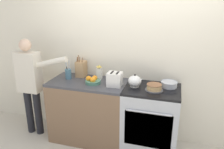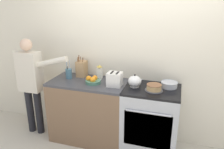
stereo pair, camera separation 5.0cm
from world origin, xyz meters
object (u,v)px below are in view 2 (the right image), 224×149
(mixing_bowl, at_px, (169,85))
(milk_carton, at_px, (100,72))
(stove_range, at_px, (150,120))
(tea_kettle, at_px, (135,81))
(knife_block, at_px, (82,69))
(fruit_bowl, at_px, (93,80))
(utensil_crock, at_px, (69,73))
(toaster, at_px, (115,79))
(person_baker, at_px, (31,80))
(layer_cake, at_px, (154,88))

(mixing_bowl, distance_m, milk_carton, 1.00)
(stove_range, distance_m, mixing_bowl, 0.55)
(tea_kettle, relative_size, knife_block, 0.66)
(knife_block, xyz_separation_m, fruit_bowl, (0.27, -0.23, -0.08))
(tea_kettle, bearing_deg, knife_block, 168.26)
(stove_range, xyz_separation_m, mixing_bowl, (0.20, 0.11, 0.50))
(utensil_crock, distance_m, milk_carton, 0.46)
(toaster, bearing_deg, milk_carton, 144.32)
(tea_kettle, xyz_separation_m, milk_carton, (-0.56, 0.15, 0.03))
(knife_block, xyz_separation_m, person_baker, (-0.71, -0.29, -0.15))
(tea_kettle, xyz_separation_m, utensil_crock, (-0.99, 0.03, 0.01))
(tea_kettle, bearing_deg, milk_carton, 164.69)
(mixing_bowl, height_order, milk_carton, milk_carton)
(stove_range, height_order, toaster, toaster)
(fruit_bowl, bearing_deg, knife_block, 139.73)
(stove_range, height_order, mixing_bowl, mixing_bowl)
(stove_range, distance_m, layer_cake, 0.51)
(layer_cake, xyz_separation_m, toaster, (-0.53, 0.01, 0.05))
(tea_kettle, height_order, mixing_bowl, tea_kettle)
(stove_range, relative_size, tea_kettle, 4.27)
(layer_cake, height_order, fruit_bowl, fruit_bowl)
(person_baker, bearing_deg, milk_carton, 19.56)
(utensil_crock, bearing_deg, knife_block, 46.99)
(toaster, bearing_deg, utensil_crock, 173.51)
(layer_cake, xyz_separation_m, mixing_bowl, (0.18, 0.17, 0.00))
(fruit_bowl, height_order, milk_carton, milk_carton)
(fruit_bowl, relative_size, toaster, 1.04)
(tea_kettle, xyz_separation_m, toaster, (-0.26, -0.06, 0.02))
(mixing_bowl, xyz_separation_m, utensil_crock, (-1.44, -0.08, 0.04))
(knife_block, bearing_deg, milk_carton, -4.81)
(knife_block, relative_size, utensil_crock, 0.97)
(milk_carton, bearing_deg, tea_kettle, -15.31)
(layer_cake, bearing_deg, fruit_bowl, 179.05)
(tea_kettle, xyz_separation_m, person_baker, (-1.56, -0.12, -0.11))
(utensil_crock, relative_size, milk_carton, 1.62)
(milk_carton, bearing_deg, layer_cake, -14.73)
(toaster, xyz_separation_m, person_baker, (-1.30, -0.06, -0.13))
(mixing_bowl, height_order, fruit_bowl, fruit_bowl)
(tea_kettle, distance_m, toaster, 0.27)
(knife_block, bearing_deg, fruit_bowl, -40.27)
(mixing_bowl, relative_size, knife_block, 0.67)
(knife_block, distance_m, milk_carton, 0.30)
(fruit_bowl, bearing_deg, person_baker, -176.12)
(milk_carton, height_order, person_baker, person_baker)
(fruit_bowl, bearing_deg, milk_carton, 81.60)
(mixing_bowl, bearing_deg, tea_kettle, -166.38)
(stove_range, height_order, knife_block, knife_block)
(person_baker, bearing_deg, toaster, 7.16)
(knife_block, bearing_deg, mixing_bowl, -3.11)
(knife_block, height_order, milk_carton, knife_block)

